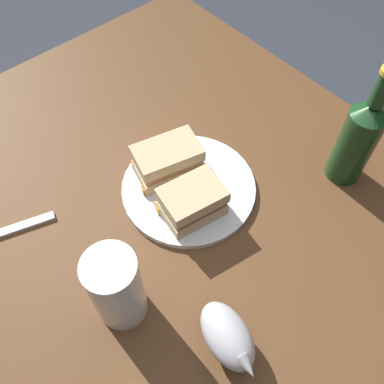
# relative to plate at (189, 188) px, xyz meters

# --- Properties ---
(ground_plane) EXTENTS (6.00, 6.00, 0.00)m
(ground_plane) POSITION_rel_plate_xyz_m (0.05, -0.02, -0.74)
(ground_plane) COLOR #333842
(dining_table) EXTENTS (1.18, 0.89, 0.74)m
(dining_table) POSITION_rel_plate_xyz_m (0.05, -0.02, -0.37)
(dining_table) COLOR brown
(dining_table) RESTS_ON ground
(plate) EXTENTS (0.25, 0.25, 0.01)m
(plate) POSITION_rel_plate_xyz_m (0.00, 0.00, 0.00)
(plate) COLOR white
(plate) RESTS_ON dining_table
(sandwich_half_left) EXTENTS (0.10, 0.14, 0.07)m
(sandwich_half_left) POSITION_rel_plate_xyz_m (-0.05, -0.01, 0.04)
(sandwich_half_left) COLOR #CCB284
(sandwich_half_left) RESTS_ON plate
(sandwich_half_right) EXTENTS (0.09, 0.12, 0.07)m
(sandwich_half_right) POSITION_rel_plate_xyz_m (0.04, -0.03, 0.04)
(sandwich_half_right) COLOR #CCB284
(sandwich_half_right) RESTS_ON plate
(potato_wedge_front) EXTENTS (0.05, 0.05, 0.02)m
(potato_wedge_front) POSITION_rel_plate_xyz_m (0.02, -0.06, 0.02)
(potato_wedge_front) COLOR #AD702D
(potato_wedge_front) RESTS_ON plate
(potato_wedge_middle) EXTENTS (0.04, 0.05, 0.02)m
(potato_wedge_middle) POSITION_rel_plate_xyz_m (0.01, -0.06, 0.02)
(potato_wedge_middle) COLOR gold
(potato_wedge_middle) RESTS_ON plate
(potato_wedge_back) EXTENTS (0.04, 0.06, 0.02)m
(potato_wedge_back) POSITION_rel_plate_xyz_m (0.03, -0.05, 0.02)
(potato_wedge_back) COLOR #AD702D
(potato_wedge_back) RESTS_ON plate
(potato_wedge_left_edge) EXTENTS (0.05, 0.04, 0.02)m
(potato_wedge_left_edge) POSITION_rel_plate_xyz_m (-0.04, -0.03, 0.01)
(potato_wedge_left_edge) COLOR gold
(potato_wedge_left_edge) RESTS_ON plate
(potato_wedge_right_edge) EXTENTS (0.03, 0.04, 0.02)m
(potato_wedge_right_edge) POSITION_rel_plate_xyz_m (-0.08, -0.04, 0.02)
(potato_wedge_right_edge) COLOR gold
(potato_wedge_right_edge) RESTS_ON plate
(potato_wedge_stray) EXTENTS (0.03, 0.04, 0.02)m
(potato_wedge_stray) POSITION_rel_plate_xyz_m (-0.04, -0.06, 0.01)
(potato_wedge_stray) COLOR #AD702D
(potato_wedge_stray) RESTS_ON plate
(pint_glass) EXTENTS (0.08, 0.08, 0.16)m
(pint_glass) POSITION_rel_plate_xyz_m (0.10, -0.23, 0.06)
(pint_glass) COLOR white
(pint_glass) RESTS_ON dining_table
(gravy_boat) EXTENTS (0.13, 0.09, 0.07)m
(gravy_boat) POSITION_rel_plate_xyz_m (0.26, -0.15, 0.04)
(gravy_boat) COLOR #B7B7BC
(gravy_boat) RESTS_ON dining_table
(cider_bottle) EXTENTS (0.07, 0.07, 0.25)m
(cider_bottle) POSITION_rel_plate_xyz_m (0.17, 0.26, 0.09)
(cider_bottle) COLOR #19421E
(cider_bottle) RESTS_ON dining_table
(fork) EXTENTS (0.07, 0.18, 0.01)m
(fork) POSITION_rel_plate_xyz_m (-0.15, -0.31, -0.00)
(fork) COLOR silver
(fork) RESTS_ON dining_table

